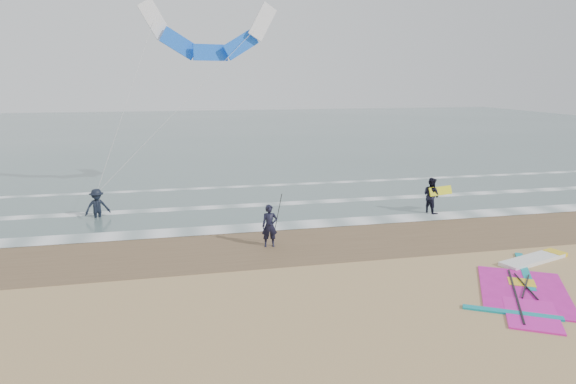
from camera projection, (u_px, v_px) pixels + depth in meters
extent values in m
plane|color=tan|center=(393.00, 306.00, 14.00)|extent=(120.00, 120.00, 0.00)
cube|color=#47605E|center=(223.00, 131.00, 59.73)|extent=(120.00, 80.00, 0.02)
cube|color=brown|center=(329.00, 240.00, 19.72)|extent=(120.00, 5.00, 0.01)
cube|color=white|center=(314.00, 224.00, 21.81)|extent=(120.00, 1.20, 0.02)
cube|color=white|center=(293.00, 203.00, 25.43)|extent=(120.00, 0.70, 0.02)
cube|color=white|center=(276.00, 185.00, 29.71)|extent=(120.00, 0.50, 0.01)
cube|color=white|center=(533.00, 260.00, 17.40)|extent=(2.77, 1.47, 0.13)
cube|color=yellow|center=(555.00, 253.00, 18.01)|extent=(0.66, 0.77, 0.14)
cube|color=#D71BA2|center=(524.00, 291.00, 14.95)|extent=(3.78, 4.18, 0.04)
cube|color=#D71BA2|center=(532.00, 315.00, 13.44)|extent=(2.09, 2.33, 0.05)
cube|color=#0C8C99|center=(525.00, 271.00, 16.51)|extent=(1.93, 3.11, 0.05)
cube|color=#0C8C99|center=(512.00, 313.00, 13.55)|extent=(2.27, 1.45, 0.05)
cube|color=yellow|center=(522.00, 283.00, 15.53)|extent=(0.98, 0.94, 0.06)
cylinder|color=black|center=(516.00, 294.00, 14.64)|extent=(2.00, 3.40, 0.06)
cylinder|color=black|center=(526.00, 286.00, 15.18)|extent=(1.33, 1.47, 0.04)
cylinder|color=black|center=(526.00, 286.00, 15.18)|extent=(0.64, 1.86, 0.04)
imported|color=black|center=(270.00, 226.00, 18.80)|extent=(0.61, 0.43, 1.58)
imported|color=black|center=(431.00, 196.00, 23.45)|extent=(0.88, 0.99, 1.67)
imported|color=black|center=(97.00, 200.00, 22.60)|extent=(1.24, 0.98, 1.68)
cylinder|color=black|center=(278.00, 216.00, 18.78)|extent=(0.17, 0.86, 1.82)
cube|color=yellow|center=(441.00, 191.00, 23.40)|extent=(1.30, 0.51, 0.39)
cube|color=white|center=(154.00, 19.00, 24.53)|extent=(1.55, 0.52, 1.94)
cube|color=blue|center=(179.00, 44.00, 25.01)|extent=(1.90, 0.62, 1.58)
cube|color=blue|center=(211.00, 52.00, 25.42)|extent=(1.75, 0.57, 0.79)
cube|color=blue|center=(241.00, 44.00, 25.65)|extent=(1.90, 0.62, 1.58)
cube|color=white|center=(263.00, 22.00, 25.64)|extent=(1.55, 0.52, 1.94)
cylinder|color=beige|center=(126.00, 103.00, 23.54)|extent=(2.82, 3.25, 7.74)
cylinder|color=beige|center=(185.00, 102.00, 24.09)|extent=(8.07, 3.24, 7.75)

